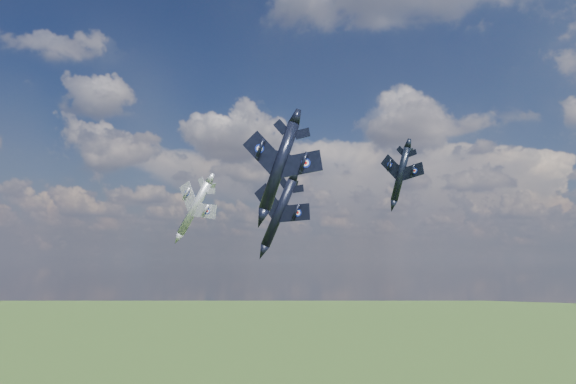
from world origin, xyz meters
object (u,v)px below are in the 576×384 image
at_px(jet_right_navy, 279,166).
at_px(jet_left_silver, 194,208).
at_px(jet_lead_navy, 279,213).
at_px(jet_high_navy, 401,174).

bearing_deg(jet_right_navy, jet_left_silver, 129.17).
relative_size(jet_lead_navy, jet_high_navy, 1.23).
height_order(jet_lead_navy, jet_left_silver, jet_left_silver).
relative_size(jet_right_navy, jet_high_navy, 1.20).
bearing_deg(jet_right_navy, jet_high_navy, 65.46).
xyz_separation_m(jet_high_navy, jet_left_silver, (-35.69, -10.95, -5.54)).
bearing_deg(jet_right_navy, jet_lead_navy, 103.84).
bearing_deg(jet_lead_navy, jet_left_silver, 174.21).
distance_m(jet_lead_navy, jet_left_silver, 18.44).
distance_m(jet_high_navy, jet_left_silver, 37.73).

